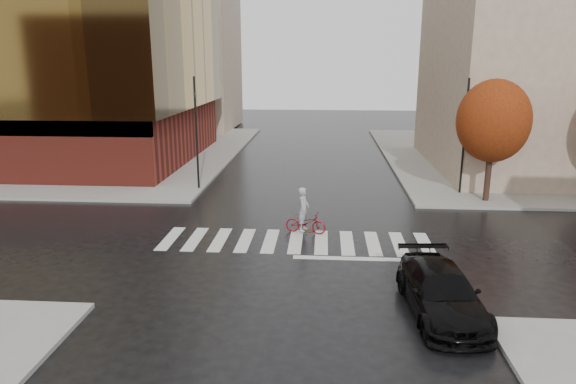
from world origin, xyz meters
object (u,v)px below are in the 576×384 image
Objects in this scene: sedan at (441,292)px; traffic_light_ne at (465,130)px; traffic_light_nw at (196,127)px; fire_hydrant at (153,177)px; cyclist at (305,218)px.

sedan is 15.51m from traffic_light_ne.
sedan is at bearing 32.11° from traffic_light_nw.
traffic_light_ne is at bearing 69.79° from sedan.
fire_hydrant is at bearing -1.26° from traffic_light_ne.
sedan is at bearing -47.66° from fire_hydrant.
sedan is at bearing -134.54° from cyclist.
traffic_light_ne is 18.73m from fire_hydrant.
cyclist is 11.76m from traffic_light_ne.
fire_hydrant is (-14.23, 15.61, -0.18)m from sedan.
traffic_light_ne reaches higher than sedan.
cyclist is 12.85m from fire_hydrant.
sedan is 2.35× the size of cyclist.
fire_hydrant is (-18.42, 1.00, -3.22)m from traffic_light_ne.
traffic_light_ne is 9.05× the size of fire_hydrant.
fire_hydrant is at bearing -112.86° from traffic_light_nw.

